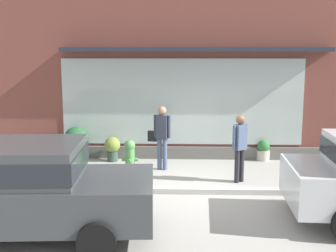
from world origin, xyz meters
The scene contains 11 objects.
ground_plane centered at (0.00, 0.00, 0.00)m, with size 60.00×60.00×0.00m, color #9E9B93.
curb_strip centered at (0.00, -0.20, 0.06)m, with size 14.00×0.24×0.12m, color #B2B2AD.
storefront centered at (-0.01, 3.18, 2.25)m, with size 14.00×0.81×4.58m.
fire_hydrant centered at (-1.67, 1.13, 0.48)m, with size 0.42×0.39×0.93m.
pedestrian_with_handbag centered at (-0.90, 1.74, 0.99)m, with size 0.62×0.32×1.71m.
pedestrian_passerby centered at (1.03, 0.67, 0.95)m, with size 0.39×0.33×1.64m.
parked_car_dark_gray centered at (-3.15, -2.57, 0.91)m, with size 4.55×2.27×1.61m.
potted_plant_by_entrance centered at (-2.36, 2.59, 0.41)m, with size 0.45×0.45×0.71m.
potted_plant_window_left centered at (2.01, 2.84, 0.29)m, with size 0.37×0.37×0.60m.
potted_plant_window_right centered at (-3.42, 2.64, 0.54)m, with size 0.69×0.69×0.99m.
potted_plant_near_hydrant centered at (-4.37, 2.58, 0.27)m, with size 0.40×0.40×0.54m.
Camera 1 is at (-0.33, -9.46, 3.10)m, focal length 46.08 mm.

